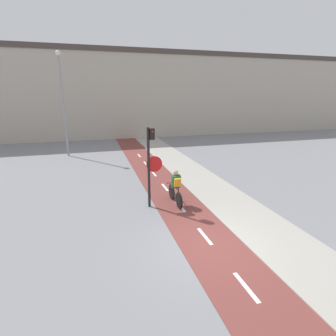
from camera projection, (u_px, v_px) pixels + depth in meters
name	position (u px, v px, depth m)	size (l,w,h in m)	color
ground_plane	(211.00, 245.00, 8.32)	(120.00, 120.00, 0.00)	gray
bike_lane	(211.00, 244.00, 8.33)	(2.04, 60.00, 0.02)	brown
sidewalk_strip	(271.00, 234.00, 8.91)	(2.40, 60.00, 0.05)	#A8A399
building_row_background	(121.00, 95.00, 29.27)	(60.00, 5.20, 9.16)	#B2A899
traffic_light_pole	(151.00, 159.00, 10.62)	(0.67, 0.25, 3.36)	black
street_lamp_far	(62.00, 95.00, 19.14)	(0.36, 0.36, 7.58)	gray
cyclist_near	(176.00, 188.00, 11.22)	(0.46, 1.77, 1.53)	black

